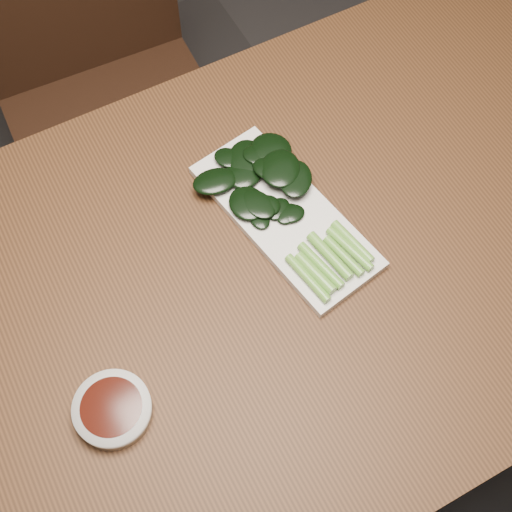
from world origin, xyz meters
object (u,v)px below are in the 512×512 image
object	(u,v)px
sauce_bowl	(113,409)
chair_far	(106,91)
table	(250,298)
gai_lan	(275,194)
serving_plate	(285,216)

from	to	relation	value
sauce_bowl	chair_far	bearing A→B (deg)	71.70
table	gai_lan	world-z (taller)	gai_lan
table	sauce_bowl	xyz separation A→B (m)	(-0.25, -0.09, 0.08)
table	serving_plate	world-z (taller)	serving_plate
table	serving_plate	size ratio (longest dim) A/B	4.13
serving_plate	table	bearing A→B (deg)	-146.21
chair_far	sauce_bowl	xyz separation A→B (m)	(-0.25, -0.75, 0.28)
gai_lan	table	bearing A→B (deg)	-134.56
sauce_bowl	gai_lan	distance (m)	0.40
chair_far	gai_lan	distance (m)	0.64
gai_lan	serving_plate	bearing A→B (deg)	-88.02
sauce_bowl	gai_lan	xyz separation A→B (m)	(0.35, 0.19, 0.01)
chair_far	serving_plate	xyz separation A→B (m)	(0.10, -0.60, 0.27)
table	sauce_bowl	bearing A→B (deg)	-160.24
gai_lan	sauce_bowl	bearing A→B (deg)	-151.76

